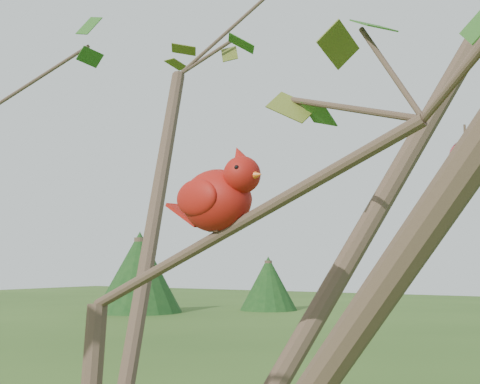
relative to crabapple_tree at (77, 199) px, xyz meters
The scene contains 2 objects.
crabapple_tree is the anchor object (origin of this frame).
cardinal 0.22m from the crabapple_tree, 26.85° to the left, with size 0.20×0.12×0.14m.
Camera 1 is at (0.80, -0.76, 2.03)m, focal length 50.00 mm.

